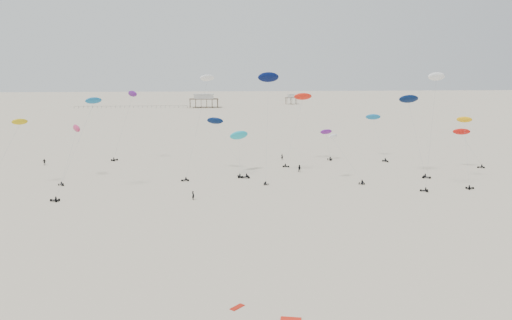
{
  "coord_description": "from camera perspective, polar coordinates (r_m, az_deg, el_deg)",
  "views": [
    {
      "loc": [
        -11.38,
        -17.35,
        25.82
      ],
      "look_at": [
        0.0,
        88.0,
        7.0
      ],
      "focal_mm": 35.0,
      "sensor_mm": 36.0,
      "label": 1
    }
  ],
  "objects": [
    {
      "name": "spectator_0",
      "position": [
        102.94,
        -7.19,
        -4.54
      ],
      "size": [
        0.91,
        0.96,
        2.17
      ],
      "primitive_type": "imported",
      "rotation": [
        0.0,
        0.0,
        2.21
      ],
      "color": "black",
      "rests_on": "ground"
    },
    {
      "name": "pavilion_small",
      "position": [
        404.33,
        4.04,
        6.88
      ],
      "size": [
        9.0,
        7.0,
        8.0
      ],
      "color": "brown",
      "rests_on": "ground"
    },
    {
      "name": "rig_10",
      "position": [
        127.15,
        -26.51,
        1.3
      ],
      "size": [
        9.28,
        6.02,
        15.52
      ],
      "rotation": [
        0.0,
        0.0,
        4.18
      ],
      "color": "black",
      "rests_on": "ground"
    },
    {
      "name": "rig_15",
      "position": [
        152.28,
        -14.47,
        5.38
      ],
      "size": [
        8.71,
        7.08,
        20.45
      ],
      "rotation": [
        0.0,
        0.0,
        5.5
      ],
      "color": "black",
      "rests_on": "ground"
    },
    {
      "name": "rig_5",
      "position": [
        132.82,
        17.33,
        5.39
      ],
      "size": [
        6.2,
        11.12,
        20.56
      ],
      "rotation": [
        0.0,
        0.0,
        4.12
      ],
      "color": "black",
      "rests_on": "ground"
    },
    {
      "name": "ground_plane",
      "position": [
        219.18,
        -3.15,
        3.29
      ],
      "size": [
        900.0,
        900.0,
        0.0
      ],
      "primitive_type": "plane",
      "color": "beige"
    },
    {
      "name": "rig_7",
      "position": [
        126.53,
        1.4,
        8.63
      ],
      "size": [
        6.26,
        17.47,
        27.49
      ],
      "rotation": [
        0.0,
        0.0,
        0.14
      ],
      "color": "black",
      "rests_on": "ground"
    },
    {
      "name": "rig_0",
      "position": [
        129.55,
        -20.09,
        2.4
      ],
      "size": [
        4.16,
        14.06,
        15.19
      ],
      "rotation": [
        0.0,
        0.0,
        3.8
      ],
      "color": "black",
      "rests_on": "ground"
    },
    {
      "name": "rig_13",
      "position": [
        146.2,
        5.16,
        6.34
      ],
      "size": [
        10.78,
        14.59,
        21.9
      ],
      "rotation": [
        0.0,
        0.0,
        4.01
      ],
      "color": "black",
      "rests_on": "ground"
    },
    {
      "name": "rig_12",
      "position": [
        130.52,
        -3.85,
        2.98
      ],
      "size": [
        10.74,
        16.42,
        18.96
      ],
      "rotation": [
        0.0,
        0.0,
        1.69
      ],
      "color": "black",
      "rests_on": "ground"
    },
    {
      "name": "spectator_1",
      "position": [
        130.5,
        5.0,
        -1.38
      ],
      "size": [
        1.2,
        0.84,
        2.25
      ],
      "primitive_type": "imported",
      "rotation": [
        0.0,
        0.0,
        6.09
      ],
      "color": "black",
      "rests_on": "ground"
    },
    {
      "name": "rig_4",
      "position": [
        156.29,
        13.54,
        3.75
      ],
      "size": [
        4.85,
        14.01,
        15.53
      ],
      "rotation": [
        0.0,
        0.0,
        3.47
      ],
      "color": "black",
      "rests_on": "ground"
    },
    {
      "name": "grounded_kite_a",
      "position": [
        55.41,
        4.01,
        -17.73
      ],
      "size": [
        2.35,
        1.38,
        0.08
      ],
      "primitive_type": "cube",
      "rotation": [
        0.0,
        0.0,
        -0.23
      ],
      "color": "red",
      "rests_on": "ground"
    },
    {
      "name": "rig_1",
      "position": [
        120.94,
        10.18,
        0.49
      ],
      "size": [
        8.04,
        10.81,
        13.0
      ],
      "rotation": [
        0.0,
        0.0,
        5.79
      ],
      "color": "black",
      "rests_on": "ground"
    },
    {
      "name": "grounded_kite_b",
      "position": [
        57.77,
        -2.15,
        -16.49
      ],
      "size": [
        1.79,
        1.75,
        0.07
      ],
      "primitive_type": "cube",
      "rotation": [
        0.0,
        0.0,
        0.76
      ],
      "color": "#B91A0B",
      "rests_on": "ground"
    },
    {
      "name": "rig_6",
      "position": [
        128.51,
        22.87,
        2.19
      ],
      "size": [
        7.61,
        15.25,
        18.95
      ],
      "rotation": [
        0.0,
        0.0,
        4.84
      ],
      "color": "black",
      "rests_on": "ground"
    },
    {
      "name": "rig_8",
      "position": [
        116.14,
        19.67,
        6.4
      ],
      "size": [
        6.31,
        6.12,
        25.83
      ],
      "rotation": [
        0.0,
        0.0,
        1.13
      ],
      "color": "black",
      "rests_on": "ground"
    },
    {
      "name": "spectator_2",
      "position": [
        151.73,
        -23.02,
        -0.54
      ],
      "size": [
        1.36,
        0.92,
        2.11
      ],
      "primitive_type": "imported",
      "rotation": [
        0.0,
        0.0,
        6.49
      ],
      "color": "black",
      "rests_on": "ground"
    },
    {
      "name": "rig_3",
      "position": [
        148.83,
        8.17,
        2.22
      ],
      "size": [
        4.28,
        4.45,
        9.27
      ],
      "rotation": [
        0.0,
        0.0,
        3.13
      ],
      "color": "black",
      "rests_on": "ground"
    },
    {
      "name": "pavilion_main",
      "position": [
        367.99,
        -5.98,
        6.65
      ],
      "size": [
        21.0,
        13.0,
        9.8
      ],
      "color": "brown",
      "rests_on": "ground"
    },
    {
      "name": "rig_11",
      "position": [
        120.44,
        -6.23,
        6.46
      ],
      "size": [
        8.95,
        6.13,
        25.34
      ],
      "rotation": [
        0.0,
        0.0,
        1.99
      ],
      "color": "black",
      "rests_on": "ground"
    },
    {
      "name": "rig_9",
      "position": [
        147.63,
        22.79,
        2.33
      ],
      "size": [
        8.19,
        5.22,
        10.99
      ],
      "rotation": [
        0.0,
        0.0,
        1.56
      ],
      "color": "black",
      "rests_on": "ground"
    },
    {
      "name": "pier_fence",
      "position": [
        371.67,
        -14.05,
        5.91
      ],
      "size": [
        80.2,
        0.2,
        1.5
      ],
      "color": "black",
      "rests_on": "ground"
    },
    {
      "name": "rig_2",
      "position": [
        112.84,
        -19.29,
        3.23
      ],
      "size": [
        9.34,
        14.31,
        22.47
      ],
      "rotation": [
        0.0,
        0.0,
        1.33
      ],
      "color": "black",
      "rests_on": "ground"
    },
    {
      "name": "spectator_3",
      "position": [
        148.52,
        2.99,
        0.05
      ],
      "size": [
        0.88,
        0.77,
        2.02
      ],
      "primitive_type": "imported",
      "rotation": [
        0.0,
        0.0,
        2.69
      ],
      "color": "black",
      "rests_on": "ground"
    },
    {
      "name": "rig_14",
      "position": [
        129.67,
        -1.96,
        2.35
      ],
      "size": [
        6.19,
        12.7,
        12.23
      ],
      "rotation": [
        0.0,
        0.0,
        0.37
      ],
      "color": "black",
      "rests_on": "ground"
    }
  ]
}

